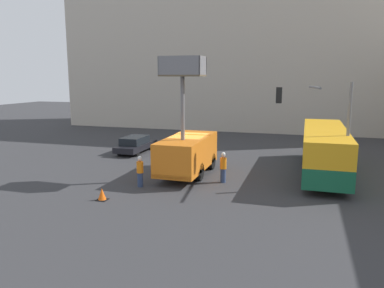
# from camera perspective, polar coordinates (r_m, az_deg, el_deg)

# --- Properties ---
(ground_plane) EXTENTS (120.00, 120.00, 0.00)m
(ground_plane) POSITION_cam_1_polar(r_m,az_deg,el_deg) (24.70, -0.86, -4.31)
(ground_plane) COLOR #333335
(building_backdrop_far) EXTENTS (44.00, 10.00, 21.20)m
(building_backdrop_far) POSITION_cam_1_polar(r_m,az_deg,el_deg) (47.67, 8.34, 15.34)
(building_backdrop_far) COLOR #BCB2A3
(building_backdrop_far) RESTS_ON ground_plane
(utility_truck) EXTENTS (2.51, 6.07, 7.35)m
(utility_truck) POSITION_cam_1_polar(r_m,az_deg,el_deg) (23.51, -0.71, -0.99)
(utility_truck) COLOR orange
(utility_truck) RESTS_ON ground_plane
(city_bus) EXTENTS (2.59, 11.48, 2.93)m
(city_bus) POSITION_cam_1_polar(r_m,az_deg,el_deg) (25.55, 19.50, -0.44)
(city_bus) COLOR #145638
(city_bus) RESTS_ON ground_plane
(traffic_light_pole) EXTENTS (4.11, 3.86, 5.90)m
(traffic_light_pole) POSITION_cam_1_polar(r_m,az_deg,el_deg) (22.33, 19.25, 4.14)
(traffic_light_pole) COLOR slate
(traffic_light_pole) RESTS_ON ground_plane
(road_worker_near_truck) EXTENTS (0.38, 0.38, 1.79)m
(road_worker_near_truck) POSITION_cam_1_polar(r_m,az_deg,el_deg) (21.46, -7.92, -4.16)
(road_worker_near_truck) COLOR navy
(road_worker_near_truck) RESTS_ON ground_plane
(road_worker_directing) EXTENTS (0.38, 0.38, 1.83)m
(road_worker_directing) POSITION_cam_1_polar(r_m,az_deg,el_deg) (22.19, 4.78, -3.57)
(road_worker_directing) COLOR navy
(road_worker_directing) RESTS_ON ground_plane
(traffic_cone_near_truck) EXTENTS (0.54, 0.54, 0.62)m
(traffic_cone_near_truck) POSITION_cam_1_polar(r_m,az_deg,el_deg) (19.68, -13.55, -7.50)
(traffic_cone_near_truck) COLOR black
(traffic_cone_near_truck) RESTS_ON ground_plane
(parked_car_curbside) EXTENTS (1.80, 4.79, 1.35)m
(parked_car_curbside) POSITION_cam_1_polar(r_m,az_deg,el_deg) (31.40, -8.60, -0.02)
(parked_car_curbside) COLOR black
(parked_car_curbside) RESTS_ON ground_plane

